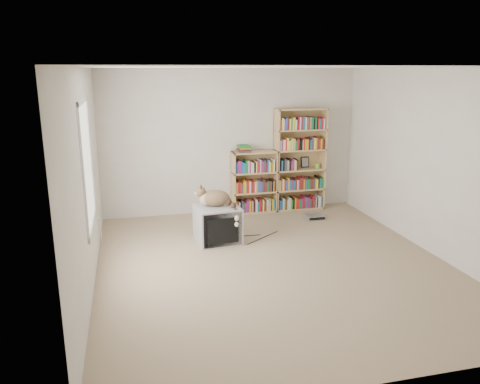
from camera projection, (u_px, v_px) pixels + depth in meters
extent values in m
cube|color=#9D886A|center=(274.00, 265.00, 6.12)|extent=(4.50, 5.00, 0.01)
cube|color=silver|center=(231.00, 142.00, 8.15)|extent=(4.50, 0.02, 2.50)
cube|color=silver|center=(380.00, 240.00, 3.45)|extent=(4.50, 0.02, 2.50)
cube|color=silver|center=(86.00, 181.00, 5.29)|extent=(0.02, 5.00, 2.50)
cube|color=silver|center=(434.00, 163.00, 6.32)|extent=(0.02, 5.00, 2.50)
cube|color=white|center=(278.00, 67.00, 5.49)|extent=(4.50, 5.00, 0.02)
cube|color=white|center=(87.00, 165.00, 5.44)|extent=(0.02, 1.22, 1.52)
cube|color=#A4A4A6|center=(218.00, 224.00, 6.87)|extent=(0.67, 0.61, 0.54)
cube|color=black|center=(223.00, 230.00, 6.63)|extent=(0.57, 0.08, 0.49)
cube|color=black|center=(223.00, 231.00, 6.61)|extent=(0.46, 0.05, 0.38)
cube|color=black|center=(215.00, 223.00, 6.98)|extent=(0.40, 0.34, 0.32)
ellipsoid|color=#382317|center=(215.00, 198.00, 6.83)|extent=(0.47, 0.35, 0.24)
ellipsoid|color=#382317|center=(223.00, 199.00, 6.84)|extent=(0.23, 0.25, 0.18)
ellipsoid|color=tan|center=(205.00, 199.00, 6.81)|extent=(0.19, 0.19, 0.19)
ellipsoid|color=#382317|center=(201.00, 192.00, 6.78)|extent=(0.18, 0.17, 0.14)
sphere|color=beige|center=(197.00, 193.00, 6.79)|extent=(0.07, 0.07, 0.06)
cone|color=black|center=(201.00, 188.00, 6.74)|extent=(0.07, 0.08, 0.08)
cone|color=black|center=(201.00, 186.00, 6.82)|extent=(0.07, 0.08, 0.08)
cube|color=tan|center=(276.00, 161.00, 8.27)|extent=(0.02, 0.30, 1.82)
cube|color=tan|center=(323.00, 159.00, 8.47)|extent=(0.02, 0.30, 1.82)
cube|color=tan|center=(297.00, 158.00, 8.50)|extent=(0.91, 0.03, 1.82)
cube|color=tan|center=(301.00, 109.00, 8.14)|extent=(0.91, 0.30, 0.02)
cube|color=tan|center=(298.00, 208.00, 8.60)|extent=(0.91, 0.30, 0.03)
cube|color=tan|center=(299.00, 189.00, 8.51)|extent=(0.91, 0.30, 0.03)
cube|color=tan|center=(299.00, 169.00, 8.41)|extent=(0.91, 0.30, 0.02)
cube|color=tan|center=(300.00, 150.00, 8.32)|extent=(0.91, 0.30, 0.02)
cube|color=tan|center=(301.00, 130.00, 8.23)|extent=(0.91, 0.30, 0.02)
cube|color=red|center=(298.00, 202.00, 8.57)|extent=(0.83, 0.24, 0.19)
cube|color=#1A4DAC|center=(299.00, 183.00, 8.48)|extent=(0.83, 0.24, 0.19)
cube|color=#136E2A|center=(300.00, 164.00, 8.39)|extent=(0.83, 0.24, 0.19)
cube|color=#C0B99E|center=(300.00, 144.00, 8.30)|extent=(0.83, 0.24, 0.19)
cube|color=black|center=(301.00, 124.00, 8.20)|extent=(0.83, 0.24, 0.19)
cube|color=tan|center=(233.00, 183.00, 8.18)|extent=(0.03, 0.30, 1.09)
cube|color=tan|center=(275.00, 181.00, 8.36)|extent=(0.02, 0.30, 1.09)
cube|color=tan|center=(252.00, 180.00, 8.40)|extent=(0.79, 0.03, 1.09)
cube|color=tan|center=(255.00, 152.00, 8.13)|extent=(0.79, 0.30, 0.02)
cube|color=tan|center=(254.00, 211.00, 8.40)|extent=(0.79, 0.30, 0.03)
cube|color=tan|center=(254.00, 192.00, 8.31)|extent=(0.79, 0.30, 0.03)
cube|color=tan|center=(254.00, 172.00, 8.22)|extent=(0.79, 0.30, 0.02)
cube|color=red|center=(254.00, 205.00, 8.38)|extent=(0.71, 0.24, 0.19)
cube|color=#1A4DAC|center=(254.00, 186.00, 8.29)|extent=(0.71, 0.24, 0.19)
cube|color=#136E2A|center=(254.00, 166.00, 8.20)|extent=(0.71, 0.24, 0.19)
cube|color=red|center=(244.00, 149.00, 8.08)|extent=(0.20, 0.26, 0.11)
cylinder|color=#6EB433|center=(317.00, 166.00, 8.48)|extent=(0.08, 0.08, 0.09)
cube|color=black|center=(305.00, 162.00, 8.51)|extent=(0.15, 0.05, 0.20)
cube|color=#A9A9AE|center=(314.00, 217.00, 7.99)|extent=(0.33, 0.24, 0.07)
cube|color=silver|center=(99.00, 222.00, 6.80)|extent=(0.01, 0.08, 0.13)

